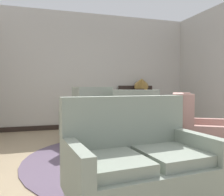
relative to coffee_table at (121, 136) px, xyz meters
name	(u,v)px	position (x,y,z in m)	size (l,w,h in m)	color
ground	(141,164)	(0.24, -0.22, -0.39)	(9.06, 9.06, 0.00)	#9E896B
wall_back	(92,71)	(0.24, 3.02, 1.15)	(5.66, 0.08, 3.06)	#BCB7AD
baseboard_back	(93,125)	(0.24, 2.96, -0.33)	(5.50, 0.03, 0.12)	black
area_rug	(133,158)	(0.24, 0.08, -0.38)	(3.36, 3.36, 0.01)	#5B4C60
coffee_table	(121,136)	(0.00, 0.00, 0.00)	(0.96, 0.96, 0.46)	black
porcelain_vase	(118,120)	(-0.03, 0.03, 0.23)	(0.19, 0.19, 0.37)	#4C7A66
settee	(138,160)	(-0.26, -1.23, 0.03)	(1.43, 0.93, 1.02)	gray
armchair_near_window	(88,120)	(-0.25, 1.19, 0.08)	(0.98, 1.02, 1.11)	gray
armchair_far_left	(137,122)	(0.64, 0.85, 0.06)	(1.14, 1.16, 1.06)	gray
armchair_beside_settee	(197,136)	(0.95, -0.53, 0.05)	(1.16, 1.15, 1.02)	tan
sideboard	(138,108)	(1.46, 2.72, 0.13)	(1.02, 0.39, 1.14)	black
gramophone	(141,84)	(1.52, 2.63, 0.81)	(0.55, 0.62, 0.58)	black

